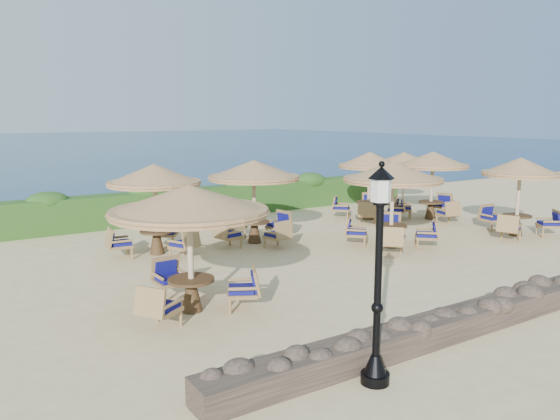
# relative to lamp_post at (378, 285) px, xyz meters

# --- Properties ---
(ground) EXTENTS (120.00, 120.00, 0.00)m
(ground) POSITION_rel_lamp_post_xyz_m (4.80, 6.80, -1.55)
(ground) COLOR beige
(ground) RESTS_ON ground
(sea) EXTENTS (160.00, 160.00, 0.00)m
(sea) POSITION_rel_lamp_post_xyz_m (4.80, 76.80, -1.55)
(sea) COLOR #0C2B51
(sea) RESTS_ON ground
(hedge) EXTENTS (18.00, 0.90, 1.20)m
(hedge) POSITION_rel_lamp_post_xyz_m (4.80, 14.00, -0.95)
(hedge) COLOR #214516
(hedge) RESTS_ON ground
(stone_wall) EXTENTS (15.00, 0.65, 0.44)m
(stone_wall) POSITION_rel_lamp_post_xyz_m (4.80, 0.60, -1.33)
(stone_wall) COLOR brown
(stone_wall) RESTS_ON ground
(lamp_post) EXTENTS (0.44, 0.44, 3.31)m
(lamp_post) POSITION_rel_lamp_post_xyz_m (0.00, 0.00, 0.00)
(lamp_post) COLOR black
(lamp_post) RESTS_ON ground
(extra_parasol) EXTENTS (2.30, 2.30, 2.41)m
(extra_parasol) POSITION_rel_lamp_post_xyz_m (12.60, 12.00, 0.62)
(extra_parasol) COLOR #CAB18E
(extra_parasol) RESTS_ON ground
(cafe_set_0) EXTENTS (3.27, 3.27, 2.65)m
(cafe_set_0) POSITION_rel_lamp_post_xyz_m (-1.10, 4.38, 0.45)
(cafe_set_0) COLOR #CAB18E
(cafe_set_0) RESTS_ON ground
(cafe_set_1) EXTENTS (3.06, 3.06, 2.65)m
(cafe_set_1) POSITION_rel_lamp_post_xyz_m (6.37, 6.29, 0.33)
(cafe_set_1) COLOR #CAB18E
(cafe_set_1) RESTS_ON ground
(cafe_set_2) EXTENTS (2.75, 2.68, 2.65)m
(cafe_set_2) POSITION_rel_lamp_post_xyz_m (11.13, 5.22, 0.28)
(cafe_set_2) COLOR #CAB18E
(cafe_set_2) RESTS_ON ground
(cafe_set_3) EXTENTS (2.79, 2.78, 2.65)m
(cafe_set_3) POSITION_rel_lamp_post_xyz_m (-0.03, 9.38, 0.34)
(cafe_set_3) COLOR #CAB18E
(cafe_set_3) RESTS_ON ground
(cafe_set_4) EXTENTS (2.92, 2.92, 2.65)m
(cafe_set_4) POSITION_rel_lamp_post_xyz_m (3.10, 9.08, 0.30)
(cafe_set_4) COLOR #CAB18E
(cafe_set_4) RESTS_ON ground
(cafe_set_5) EXTENTS (2.49, 2.49, 2.65)m
(cafe_set_5) POSITION_rel_lamp_post_xyz_m (8.87, 10.14, 0.16)
(cafe_set_5) COLOR #CAB18E
(cafe_set_5) RESTS_ON ground
(cafe_set_6) EXTENTS (2.82, 2.82, 2.65)m
(cafe_set_6) POSITION_rel_lamp_post_xyz_m (10.99, 8.88, 0.35)
(cafe_set_6) COLOR #CAB18E
(cafe_set_6) RESTS_ON ground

